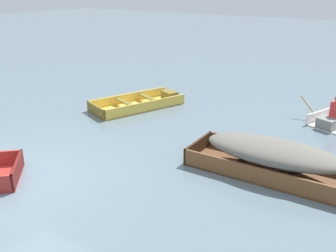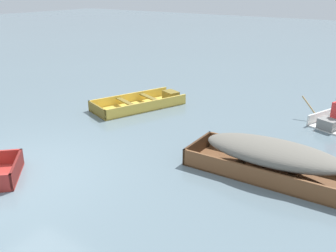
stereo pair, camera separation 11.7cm
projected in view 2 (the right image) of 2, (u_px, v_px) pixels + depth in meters
ground_plane at (20, 175)px, 7.54m from camera, size 80.00×80.00×0.00m
skiff_wooden_brown_near_moored at (273, 156)px, 7.43m from camera, size 3.45×1.36×0.70m
skiff_yellow_mid_moored at (142, 103)px, 11.75m from camera, size 2.04×3.07×0.32m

